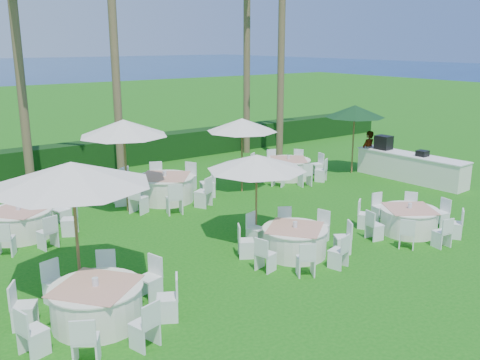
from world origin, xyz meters
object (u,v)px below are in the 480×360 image
object	(u,v)px
buffet_table	(410,166)
umbrella_d	(242,125)
banquet_table_a	(97,303)
banquet_table_e	(165,188)
umbrella_a	(72,174)
staff_person	(368,151)
umbrella_c	(124,128)
umbrella_b	(257,162)
banquet_table_f	(288,168)
banquet_table_b	(295,240)
banquet_table_d	(20,223)
umbrella_green	(355,111)
banquet_table_c	(409,220)

from	to	relation	value
buffet_table	umbrella_d	bearing A→B (deg)	157.74
banquet_table_a	banquet_table_e	size ratio (longest dim) A/B	0.90
banquet_table_a	umbrella_a	size ratio (longest dim) A/B	0.94
banquet_table_a	staff_person	size ratio (longest dim) A/B	1.80
banquet_table_e	banquet_table_a	bearing A→B (deg)	-127.39
umbrella_c	umbrella_d	bearing A→B (deg)	-3.78
umbrella_b	banquet_table_a	bearing A→B (deg)	-161.48
umbrella_b	banquet_table_f	bearing A→B (deg)	41.80
banquet_table_b	umbrella_a	distance (m)	5.80
banquet_table_f	umbrella_a	world-z (taller)	umbrella_a
umbrella_d	buffet_table	size ratio (longest dim) A/B	0.59
buffet_table	banquet_table_a	bearing A→B (deg)	-166.53
banquet_table_d	banquet_table_f	bearing A→B (deg)	3.38
umbrella_d	banquet_table_b	bearing A→B (deg)	-113.47
banquet_table_d	umbrella_green	xyz separation A→B (m)	(13.19, -0.26, 2.15)
banquet_table_f	umbrella_green	xyz separation A→B (m)	(2.74, -0.87, 2.16)
banquet_table_b	banquet_table_d	bearing A→B (deg)	134.24
banquet_table_e	umbrella_green	distance (m)	8.55
umbrella_green	staff_person	world-z (taller)	umbrella_green
banquet_table_e	banquet_table_c	bearing A→B (deg)	-59.06
banquet_table_a	umbrella_green	xyz separation A→B (m)	(13.24, 5.58, 2.15)
banquet_table_f	umbrella_c	distance (m)	7.38
umbrella_b	umbrella_d	world-z (taller)	umbrella_d
banquet_table_b	umbrella_d	bearing A→B (deg)	66.53
banquet_table_c	umbrella_b	distance (m)	4.79
umbrella_a	umbrella_d	size ratio (longest dim) A/B	1.25
umbrella_c	umbrella_d	world-z (taller)	umbrella_c
banquet_table_b	umbrella_b	distance (m)	2.31
banquet_table_d	staff_person	xyz separation A→B (m)	(13.85, -0.51, 0.45)
umbrella_c	buffet_table	xyz separation A→B (m)	(10.66, -2.87, -2.15)
umbrella_green	banquet_table_e	bearing A→B (deg)	173.25
umbrella_a	umbrella_green	size ratio (longest dim) A/B	1.19
banquet_table_f	banquet_table_b	bearing A→B (deg)	-129.80
banquet_table_a	banquet_table_f	world-z (taller)	banquet_table_a
banquet_table_f	umbrella_d	world-z (taller)	umbrella_d
umbrella_b	umbrella_green	xyz separation A→B (m)	(7.99, 3.82, 0.37)
banquet_table_d	umbrella_green	size ratio (longest dim) A/B	1.11
banquet_table_e	umbrella_b	distance (m)	5.11
banquet_table_a	umbrella_green	bearing A→B (deg)	22.85
banquet_table_a	banquet_table_d	size ratio (longest dim) A/B	1.00
banquet_table_a	umbrella_c	distance (m)	7.52
umbrella_d	buffet_table	xyz separation A→B (m)	(6.30, -2.58, -1.88)
banquet_table_c	banquet_table_e	size ratio (longest dim) A/B	0.83
umbrella_c	banquet_table_a	bearing A→B (deg)	-119.10
banquet_table_a	umbrella_b	size ratio (longest dim) A/B	1.16
staff_person	banquet_table_c	bearing A→B (deg)	47.82
staff_person	banquet_table_e	bearing A→B (deg)	-10.06
banquet_table_d	buffet_table	xyz separation A→B (m)	(14.09, -2.45, 0.15)
banquet_table_b	umbrella_green	size ratio (longest dim) A/B	1.03
banquet_table_c	umbrella_green	size ratio (longest dim) A/B	1.02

